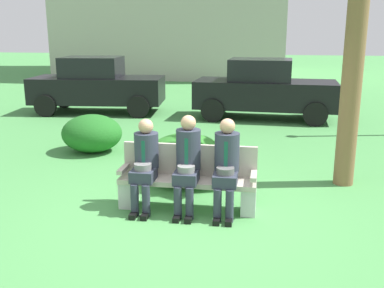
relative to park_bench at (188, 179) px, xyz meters
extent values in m
plane|color=#468D48|center=(0.04, -0.30, -0.42)|extent=(80.00, 80.00, 0.00)
cube|color=#B7AD9E|center=(0.00, -0.06, -0.01)|extent=(1.92, 0.44, 0.07)
cube|color=#B7AD9E|center=(0.00, 0.13, 0.25)|extent=(1.92, 0.06, 0.45)
cube|color=#B7AD9E|center=(-0.92, -0.06, 0.13)|extent=(0.08, 0.44, 0.06)
cube|color=#B7AD9E|center=(0.92, -0.06, 0.13)|extent=(0.08, 0.44, 0.06)
cube|color=silver|center=(-0.86, -0.06, -0.23)|extent=(0.20, 0.37, 0.38)
cube|color=silver|center=(0.86, -0.06, -0.23)|extent=(0.20, 0.37, 0.38)
cube|color=#2D3342|center=(-0.59, -0.23, 0.11)|extent=(0.32, 0.38, 0.16)
cylinder|color=#2D3342|center=(-0.67, -0.42, -0.20)|extent=(0.11, 0.11, 0.45)
cylinder|color=#2D3342|center=(-0.51, -0.42, -0.20)|extent=(0.11, 0.11, 0.45)
cube|color=black|center=(-0.67, -0.48, -0.39)|extent=(0.09, 0.22, 0.07)
cube|color=black|center=(-0.51, -0.48, -0.39)|extent=(0.09, 0.22, 0.07)
cylinder|color=#2D3342|center=(-0.59, -0.04, 0.41)|extent=(0.34, 0.34, 0.50)
cube|color=#144C3D|center=(-0.59, -0.20, 0.43)|extent=(0.05, 0.01, 0.32)
sphere|color=tan|center=(-0.59, -0.04, 0.75)|extent=(0.21, 0.21, 0.21)
cylinder|color=slate|center=(-0.59, -0.25, 0.23)|extent=(0.24, 0.24, 0.09)
cube|color=#2D3342|center=(0.01, -0.23, 0.11)|extent=(0.32, 0.38, 0.16)
cylinder|color=#2D3342|center=(-0.07, -0.42, -0.20)|extent=(0.11, 0.11, 0.45)
cylinder|color=#2D3342|center=(0.09, -0.42, -0.20)|extent=(0.11, 0.11, 0.45)
cube|color=black|center=(-0.07, -0.48, -0.39)|extent=(0.09, 0.22, 0.07)
cube|color=black|center=(0.09, -0.48, -0.39)|extent=(0.09, 0.22, 0.07)
cylinder|color=#2D3342|center=(0.01, -0.04, 0.44)|extent=(0.34, 0.34, 0.57)
cube|color=#144C3D|center=(0.01, -0.20, 0.46)|extent=(0.05, 0.01, 0.37)
sphere|color=tan|center=(0.01, -0.04, 0.82)|extent=(0.21, 0.21, 0.21)
cylinder|color=gray|center=(0.02, -0.25, 0.23)|extent=(0.24, 0.24, 0.09)
cube|color=#2D3342|center=(0.55, -0.23, 0.11)|extent=(0.32, 0.38, 0.16)
cylinder|color=#2D3342|center=(0.47, -0.42, -0.20)|extent=(0.11, 0.11, 0.45)
cylinder|color=#2D3342|center=(0.63, -0.42, -0.20)|extent=(0.11, 0.11, 0.45)
cube|color=black|center=(0.47, -0.48, -0.39)|extent=(0.09, 0.22, 0.07)
cube|color=black|center=(0.63, -0.48, -0.39)|extent=(0.09, 0.22, 0.07)
cylinder|color=#2D3342|center=(0.55, -0.04, 0.43)|extent=(0.34, 0.34, 0.54)
cube|color=#144C3D|center=(0.55, -0.20, 0.45)|extent=(0.05, 0.01, 0.35)
sphere|color=tan|center=(0.55, -0.04, 0.80)|extent=(0.21, 0.21, 0.21)
cylinder|color=#555555|center=(0.55, -0.25, 0.23)|extent=(0.24, 0.24, 0.09)
cylinder|color=brown|center=(2.36, 1.42, 1.45)|extent=(0.32, 0.32, 3.75)
ellipsoid|color=#206621|center=(-2.48, 2.65, -0.03)|extent=(1.25, 1.14, 0.78)
ellipsoid|color=#286F23|center=(-0.22, 1.03, -0.01)|extent=(1.34, 1.22, 0.83)
cube|color=black|center=(-3.98, 6.97, 0.28)|extent=(4.03, 1.92, 0.76)
cube|color=black|center=(-4.13, 6.96, 0.96)|extent=(1.82, 1.51, 0.60)
cylinder|color=black|center=(-2.69, 7.87, -0.10)|extent=(0.65, 0.20, 0.64)
cylinder|color=black|center=(-2.55, 6.32, -0.10)|extent=(0.65, 0.20, 0.64)
cylinder|color=black|center=(-5.41, 7.62, -0.10)|extent=(0.65, 0.20, 0.64)
cylinder|color=black|center=(-5.27, 6.07, -0.10)|extent=(0.65, 0.20, 0.64)
cube|color=black|center=(1.02, 6.82, 0.28)|extent=(3.97, 1.74, 0.76)
cube|color=black|center=(0.87, 6.83, 0.96)|extent=(1.76, 1.44, 0.60)
cylinder|color=black|center=(2.42, 7.54, -0.10)|extent=(0.65, 0.17, 0.64)
cylinder|color=black|center=(2.34, 5.98, -0.10)|extent=(0.65, 0.17, 0.64)
cylinder|color=black|center=(-0.31, 7.67, -0.10)|extent=(0.65, 0.17, 0.64)
cylinder|color=black|center=(-0.38, 6.11, -0.10)|extent=(0.65, 0.17, 0.64)
camera|label=1|loc=(1.04, -5.93, 2.06)|focal=41.92mm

